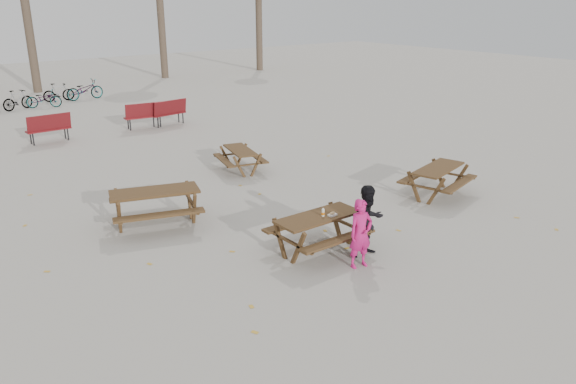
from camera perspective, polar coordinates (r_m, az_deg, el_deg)
ground at (r=11.60m, az=3.04°, el=-5.97°), size 80.00×80.00×0.00m
main_picnic_table at (r=11.36m, az=3.09°, el=-3.29°), size 1.80×1.45×0.78m
food_tray at (r=11.29m, az=4.54°, el=-2.34°), size 0.18×0.11×0.03m
bread_roll at (r=11.28m, az=4.54°, el=-2.14°), size 0.14×0.06×0.05m
soda_bottle at (r=11.24m, az=3.58°, el=-2.12°), size 0.07×0.07×0.17m
child at (r=10.76m, az=7.39°, el=-4.22°), size 0.54×0.40×1.36m
adult at (r=11.24m, az=8.14°, el=-2.91°), size 0.76×0.61×1.46m
picnic_table_east at (r=15.09m, az=14.92°, el=1.05°), size 2.08×1.83×0.77m
picnic_table_north at (r=13.01m, az=-13.28°, el=-1.59°), size 2.33×2.09×0.84m
picnic_table_far at (r=16.75m, az=-4.84°, el=3.25°), size 1.58×1.79×0.66m
park_bench_row at (r=21.74m, az=-21.34°, el=6.24°), size 11.78×1.39×1.03m
bicycle_row at (r=29.17m, az=-26.40°, el=8.48°), size 9.19×2.09×0.98m
fallen_leaves at (r=13.69m, az=-2.18°, el=-1.87°), size 11.00×11.00×0.01m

